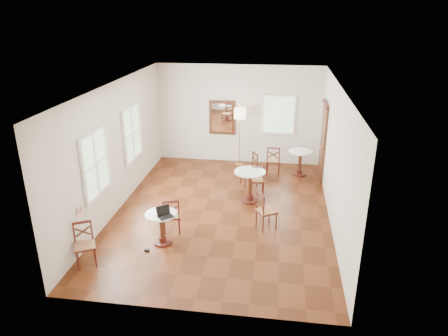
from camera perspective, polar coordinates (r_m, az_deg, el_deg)
name	(u,v)px	position (r m, az deg, el deg)	size (l,w,h in m)	color
ground	(222,211)	(9.94, -0.24, -6.01)	(7.00, 7.00, 0.00)	#52230E
room_shell	(221,132)	(9.49, -0.38, 4.97)	(5.02, 7.02, 3.01)	silver
cafe_table_near	(162,225)	(8.59, -8.60, -7.77)	(0.65, 0.65, 0.68)	#471811
cafe_table_mid	(250,183)	(10.25, 3.55, -2.04)	(0.77, 0.77, 0.81)	#471811
cafe_table_back	(300,160)	(12.08, 10.45, 1.07)	(0.68, 0.68, 0.72)	#471811
chair_near_a	(171,216)	(8.93, -7.28, -6.54)	(0.48, 0.48, 0.83)	#471811
chair_near_b	(85,245)	(8.28, -18.67, -9.97)	(0.53, 0.53, 0.84)	#471811
chair_mid_a	(257,180)	(10.66, 4.60, -1.63)	(0.43, 0.43, 0.84)	#471811
chair_mid_b	(266,211)	(9.09, 5.75, -5.88)	(0.54, 0.54, 0.85)	#471811
chair_back_a	(273,160)	(11.96, 6.81, 1.06)	(0.43, 0.43, 0.89)	#471811
chair_back_b	(250,169)	(11.22, 3.56, -0.19)	(0.56, 0.56, 0.91)	#471811
floor_lamp	(240,117)	(12.32, 2.20, 7.00)	(0.35, 0.35, 1.78)	#BF8C3F
laptop	(165,214)	(8.33, -8.20, -6.29)	(0.37, 0.37, 0.20)	black
mouse	(160,214)	(8.43, -8.77, -6.22)	(0.09, 0.06, 0.03)	black
navy_mug	(161,211)	(8.46, -8.62, -5.86)	(0.12, 0.08, 0.09)	black
water_glass	(161,212)	(8.41, -8.73, -5.98)	(0.07, 0.07, 0.11)	white
power_adapter	(147,250)	(8.58, -10.60, -11.07)	(0.10, 0.06, 0.04)	black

